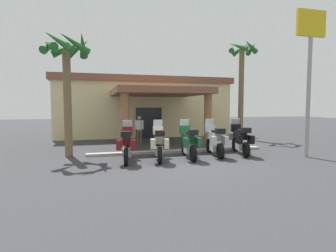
# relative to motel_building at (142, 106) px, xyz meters

# --- Properties ---
(ground_plane) EXTENTS (80.00, 80.00, 0.00)m
(ground_plane) POSITION_rel_motel_building_xyz_m (0.05, -11.00, -2.21)
(ground_plane) COLOR #38383D
(motel_building) EXTENTS (13.04, 11.39, 4.33)m
(motel_building) POSITION_rel_motel_building_xyz_m (0.00, 0.00, 0.00)
(motel_building) COLOR beige
(motel_building) RESTS_ON ground_plane
(motorcycle_maroon) EXTENTS (0.81, 2.21, 1.61)m
(motorcycle_maroon) POSITION_rel_motel_building_xyz_m (-2.23, -10.24, -1.51)
(motorcycle_maroon) COLOR black
(motorcycle_maroon) RESTS_ON ground_plane
(motorcycle_cream) EXTENTS (0.85, 2.20, 1.61)m
(motorcycle_cream) POSITION_rel_motel_building_xyz_m (-0.93, -10.26, -1.51)
(motorcycle_cream) COLOR black
(motorcycle_cream) RESTS_ON ground_plane
(motorcycle_green) EXTENTS (0.74, 2.21, 1.61)m
(motorcycle_green) POSITION_rel_motel_building_xyz_m (0.37, -10.21, -1.51)
(motorcycle_green) COLOR black
(motorcycle_green) RESTS_ON ground_plane
(motorcycle_silver) EXTENTS (0.77, 2.21, 1.61)m
(motorcycle_silver) POSITION_rel_motel_building_xyz_m (1.67, -9.97, -1.51)
(motorcycle_silver) COLOR black
(motorcycle_silver) RESTS_ON ground_plane
(motorcycle_black) EXTENTS (0.90, 2.19, 1.61)m
(motorcycle_black) POSITION_rel_motel_building_xyz_m (2.98, -9.92, -1.51)
(motorcycle_black) COLOR black
(motorcycle_black) RESTS_ON ground_plane
(pedestrian) EXTENTS (0.48, 0.32, 1.63)m
(pedestrian) POSITION_rel_motel_building_xyz_m (-0.98, -5.15, -1.27)
(pedestrian) COLOR brown
(pedestrian) RESTS_ON ground_plane
(palm_tree_roadside) EXTENTS (2.17, 2.23, 5.37)m
(palm_tree_roadside) POSITION_rel_motel_building_xyz_m (-4.60, -8.46, 1.88)
(palm_tree_roadside) COLOR brown
(palm_tree_roadside) RESTS_ON ground_plane
(palm_tree_near_portico) EXTENTS (2.02, 2.05, 6.63)m
(palm_tree_near_portico) POSITION_rel_motel_building_xyz_m (5.96, -4.71, 2.41)
(palm_tree_near_portico) COLOR brown
(palm_tree_near_portico) RESTS_ON ground_plane
(roadside_sign) EXTENTS (1.40, 0.18, 6.23)m
(roadside_sign) POSITION_rel_motel_building_xyz_m (5.41, -11.22, 2.00)
(roadside_sign) COLOR #99999E
(roadside_sign) RESTS_ON ground_plane
(curb_strip) EXTENTS (8.51, 0.36, 0.12)m
(curb_strip) POSITION_rel_motel_building_xyz_m (0.37, -8.73, -2.15)
(curb_strip) COLOR #ADA89E
(curb_strip) RESTS_ON ground_plane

